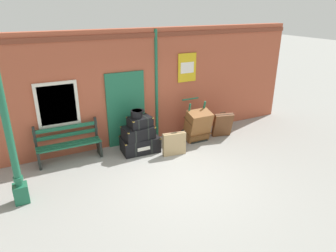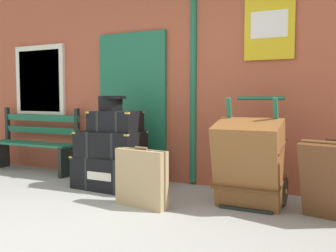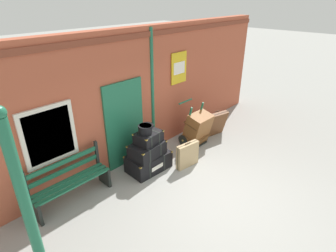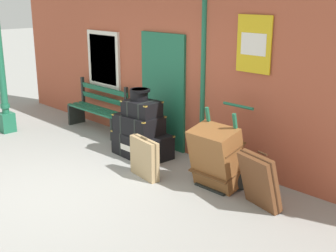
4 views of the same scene
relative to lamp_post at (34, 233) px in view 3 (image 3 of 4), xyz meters
name	(u,v)px [view 3 (image 3 of 4)]	position (x,y,z in m)	size (l,w,h in m)	color
ground_plane	(217,197)	(3.31, -0.71, -1.07)	(60.00, 60.00, 0.00)	gray
brick_facade	(131,97)	(3.29, 1.88, 0.53)	(10.40, 0.35, 3.20)	#AD5138
lamp_post	(34,233)	(0.00, 0.00, 0.00)	(0.28, 0.28, 2.83)	#1E6647
platform_bench	(70,182)	(1.22, 1.45, -0.62)	(1.60, 0.43, 1.01)	#1E6647
steamer_trunk_base	(148,162)	(3.04, 1.08, -0.86)	(1.04, 0.70, 0.43)	black
steamer_trunk_middle	(147,150)	(2.99, 1.06, -0.49)	(0.84, 0.59, 0.33)	black
steamer_trunk_top	(148,137)	(3.06, 1.07, -0.20)	(0.64, 0.50, 0.27)	black
round_hatbox	(145,129)	(2.98, 1.08, 0.05)	(0.37, 0.33, 0.20)	black
porters_trolley	(192,133)	(4.82, 1.15, -0.80)	(0.71, 0.64, 1.19)	black
large_brown_trunk	(198,129)	(4.82, 0.97, -0.59)	(0.70, 0.64, 0.96)	brown
suitcase_charcoal	(187,155)	(3.79, 0.48, -0.76)	(0.64, 0.23, 0.66)	tan
suitcase_caramel	(217,123)	(5.65, 0.87, -0.68)	(0.64, 0.47, 0.79)	brown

